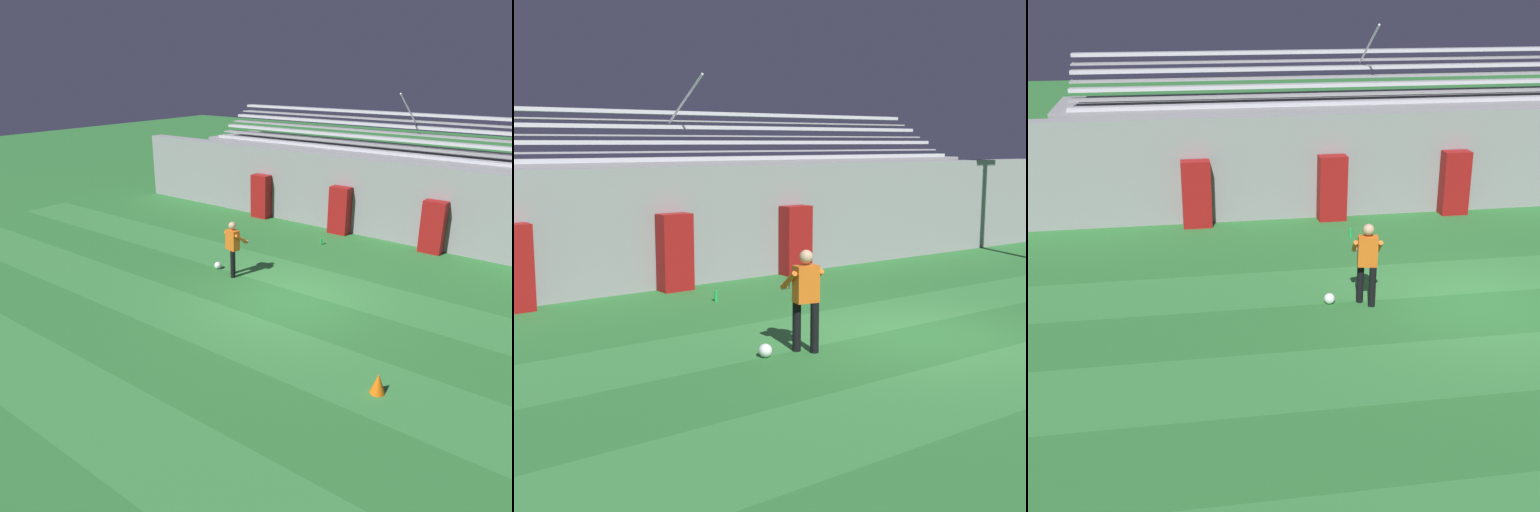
# 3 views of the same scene
# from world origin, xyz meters

# --- Properties ---
(ground_plane) EXTENTS (80.00, 80.00, 0.00)m
(ground_plane) POSITION_xyz_m (0.00, 0.00, 0.00)
(ground_plane) COLOR #2D7533
(turf_stripe_mid) EXTENTS (28.00, 1.87, 0.01)m
(turf_stripe_mid) POSITION_xyz_m (0.00, -2.26, 0.00)
(turf_stripe_mid) COLOR #38843D
(turf_stripe_mid) RESTS_ON ground
(turf_stripe_far) EXTENTS (28.00, 1.87, 0.01)m
(turf_stripe_far) POSITION_xyz_m (0.00, 1.48, 0.00)
(turf_stripe_far) COLOR #38843D
(turf_stripe_far) RESTS_ON ground
(back_wall) EXTENTS (24.00, 0.60, 2.80)m
(back_wall) POSITION_xyz_m (0.00, 6.50, 1.40)
(back_wall) COLOR gray
(back_wall) RESTS_ON ground
(padding_pillar_gate_left) EXTENTS (0.75, 0.44, 1.76)m
(padding_pillar_gate_left) POSITION_xyz_m (-1.73, 5.95, 0.88)
(padding_pillar_gate_left) COLOR maroon
(padding_pillar_gate_left) RESTS_ON ground
(padding_pillar_gate_right) EXTENTS (0.75, 0.44, 1.76)m
(padding_pillar_gate_right) POSITION_xyz_m (1.73, 5.95, 0.88)
(padding_pillar_gate_right) COLOR maroon
(padding_pillar_gate_right) RESTS_ON ground
(padding_pillar_far_left) EXTENTS (0.75, 0.44, 1.76)m
(padding_pillar_far_left) POSITION_xyz_m (-5.35, 5.95, 0.88)
(padding_pillar_far_left) COLOR maroon
(padding_pillar_far_left) RESTS_ON ground
(bleacher_stand) EXTENTS (18.00, 3.35, 5.03)m
(bleacher_stand) POSITION_xyz_m (-0.00, 8.49, 1.50)
(bleacher_stand) COLOR gray
(bleacher_stand) RESTS_ON ground
(goalkeeper) EXTENTS (0.65, 0.63, 1.67)m
(goalkeeper) POSITION_xyz_m (-2.31, 0.43, 0.95)
(goalkeeper) COLOR black
(goalkeeper) RESTS_ON ground
(soccer_ball) EXTENTS (0.22, 0.22, 0.22)m
(soccer_ball) POSITION_xyz_m (-3.02, 0.54, 0.11)
(soccer_ball) COLOR white
(soccer_ball) RESTS_ON ground
(water_bottle) EXTENTS (0.07, 0.07, 0.24)m
(water_bottle) POSITION_xyz_m (-1.59, 4.40, 0.12)
(water_bottle) COLOR green
(water_bottle) RESTS_ON ground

